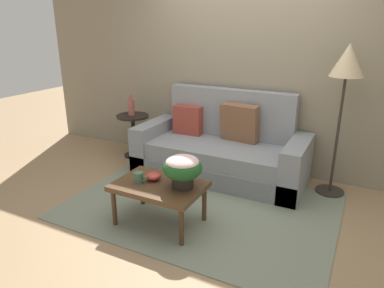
{
  "coord_description": "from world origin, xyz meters",
  "views": [
    {
      "loc": [
        1.42,
        -3.05,
        1.84
      ],
      "look_at": [
        -0.19,
        0.09,
        0.62
      ],
      "focal_mm": 32.93,
      "sensor_mm": 36.0,
      "label": 1
    }
  ],
  "objects_px": {
    "snack_bowl": "(153,176)",
    "potted_plant": "(182,168)",
    "coffee_mug": "(139,177)",
    "table_vase": "(131,107)",
    "coffee_table": "(159,188)",
    "side_table": "(133,128)",
    "floor_lamp": "(346,72)",
    "couch": "(221,151)"
  },
  "relations": [
    {
      "from": "snack_bowl",
      "to": "floor_lamp",
      "type": "bearing_deg",
      "value": 43.13
    },
    {
      "from": "floor_lamp",
      "to": "potted_plant",
      "type": "distance_m",
      "value": 1.96
    },
    {
      "from": "side_table",
      "to": "coffee_mug",
      "type": "distance_m",
      "value": 1.82
    },
    {
      "from": "coffee_mug",
      "to": "snack_bowl",
      "type": "height_order",
      "value": "coffee_mug"
    },
    {
      "from": "snack_bowl",
      "to": "potted_plant",
      "type": "bearing_deg",
      "value": -1.12
    },
    {
      "from": "coffee_table",
      "to": "potted_plant",
      "type": "distance_m",
      "value": 0.33
    },
    {
      "from": "couch",
      "to": "side_table",
      "type": "bearing_deg",
      "value": 178.22
    },
    {
      "from": "potted_plant",
      "to": "coffee_mug",
      "type": "height_order",
      "value": "potted_plant"
    },
    {
      "from": "side_table",
      "to": "snack_bowl",
      "type": "distance_m",
      "value": 1.8
    },
    {
      "from": "couch",
      "to": "potted_plant",
      "type": "distance_m",
      "value": 1.33
    },
    {
      "from": "potted_plant",
      "to": "side_table",
      "type": "bearing_deg",
      "value": 138.9
    },
    {
      "from": "potted_plant",
      "to": "snack_bowl",
      "type": "relative_size",
      "value": 2.44
    },
    {
      "from": "couch",
      "to": "potted_plant",
      "type": "bearing_deg",
      "value": -82.99
    },
    {
      "from": "floor_lamp",
      "to": "potted_plant",
      "type": "xyz_separation_m",
      "value": [
        -1.15,
        -1.39,
        -0.76
      ]
    },
    {
      "from": "side_table",
      "to": "coffee_table",
      "type": "bearing_deg",
      "value": -46.6
    },
    {
      "from": "floor_lamp",
      "to": "coffee_mug",
      "type": "height_order",
      "value": "floor_lamp"
    },
    {
      "from": "floor_lamp",
      "to": "coffee_table",
      "type": "bearing_deg",
      "value": -134.02
    },
    {
      "from": "coffee_table",
      "to": "table_vase",
      "type": "bearing_deg",
      "value": 133.64
    },
    {
      "from": "coffee_mug",
      "to": "table_vase",
      "type": "bearing_deg",
      "value": 128.28
    },
    {
      "from": "table_vase",
      "to": "side_table",
      "type": "bearing_deg",
      "value": -16.35
    },
    {
      "from": "floor_lamp",
      "to": "table_vase",
      "type": "xyz_separation_m",
      "value": [
        -2.7,
        -0.05,
        -0.64
      ]
    },
    {
      "from": "snack_bowl",
      "to": "table_vase",
      "type": "xyz_separation_m",
      "value": [
        -1.22,
        1.33,
        0.27
      ]
    },
    {
      "from": "potted_plant",
      "to": "table_vase",
      "type": "relative_size",
      "value": 1.24
    },
    {
      "from": "couch",
      "to": "floor_lamp",
      "type": "height_order",
      "value": "floor_lamp"
    },
    {
      "from": "potted_plant",
      "to": "table_vase",
      "type": "xyz_separation_m",
      "value": [
        -1.55,
        1.34,
        0.12
      ]
    },
    {
      "from": "couch",
      "to": "snack_bowl",
      "type": "height_order",
      "value": "couch"
    },
    {
      "from": "snack_bowl",
      "to": "side_table",
      "type": "bearing_deg",
      "value": 132.28
    },
    {
      "from": "coffee_table",
      "to": "snack_bowl",
      "type": "distance_m",
      "value": 0.14
    },
    {
      "from": "couch",
      "to": "floor_lamp",
      "type": "distance_m",
      "value": 1.68
    },
    {
      "from": "floor_lamp",
      "to": "couch",
      "type": "bearing_deg",
      "value": -175.84
    },
    {
      "from": "snack_bowl",
      "to": "table_vase",
      "type": "relative_size",
      "value": 0.51
    },
    {
      "from": "coffee_table",
      "to": "potted_plant",
      "type": "height_order",
      "value": "potted_plant"
    },
    {
      "from": "coffee_table",
      "to": "side_table",
      "type": "bearing_deg",
      "value": 133.4
    },
    {
      "from": "coffee_table",
      "to": "floor_lamp",
      "type": "relative_size",
      "value": 0.5
    },
    {
      "from": "table_vase",
      "to": "couch",
      "type": "bearing_deg",
      "value": -1.95
    },
    {
      "from": "side_table",
      "to": "coffee_mug",
      "type": "height_order",
      "value": "side_table"
    },
    {
      "from": "couch",
      "to": "coffee_mug",
      "type": "relative_size",
      "value": 15.4
    },
    {
      "from": "potted_plant",
      "to": "snack_bowl",
      "type": "height_order",
      "value": "potted_plant"
    },
    {
      "from": "snack_bowl",
      "to": "coffee_mug",
      "type": "bearing_deg",
      "value": -129.32
    },
    {
      "from": "side_table",
      "to": "snack_bowl",
      "type": "relative_size",
      "value": 4.17
    },
    {
      "from": "side_table",
      "to": "table_vase",
      "type": "distance_m",
      "value": 0.31
    },
    {
      "from": "side_table",
      "to": "coffee_mug",
      "type": "relative_size",
      "value": 4.48
    }
  ]
}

